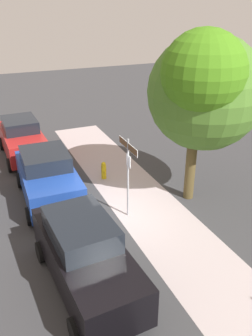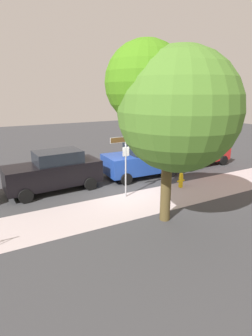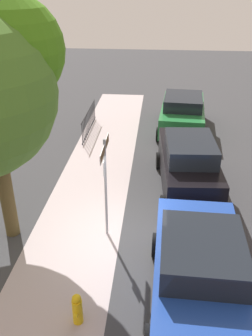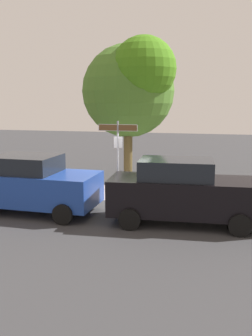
% 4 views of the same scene
% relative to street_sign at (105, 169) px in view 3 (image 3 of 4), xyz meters
% --- Properties ---
extents(ground_plane, '(60.00, 60.00, 0.00)m').
position_rel_street_sign_xyz_m(ground_plane, '(-0.07, -0.40, -2.12)').
color(ground_plane, '#38383A').
extents(sidewalk_strip, '(24.00, 2.60, 0.00)m').
position_rel_street_sign_xyz_m(sidewalk_strip, '(1.93, 0.90, -2.12)').
color(sidewalk_strip, '#B1A1A2').
rests_on(sidewalk_strip, ground_plane).
extents(street_sign, '(1.49, 0.07, 2.97)m').
position_rel_street_sign_xyz_m(street_sign, '(0.00, 0.00, 0.00)').
color(street_sign, '#9EA0A5').
rests_on(street_sign, ground_plane).
extents(car_blue, '(4.30, 2.24, 1.92)m').
position_rel_street_sign_xyz_m(car_blue, '(-2.31, -2.36, -1.15)').
color(car_blue, '#1C3D98').
rests_on(car_blue, ground_plane).
extents(car_black, '(4.64, 2.17, 1.98)m').
position_rel_street_sign_xyz_m(car_black, '(2.67, -2.41, -1.13)').
color(car_black, black).
rests_on(car_black, ground_plane).
extents(car_green, '(4.72, 2.43, 1.76)m').
position_rel_street_sign_xyz_m(car_green, '(8.26, -2.49, -1.22)').
color(car_green, '#227136').
rests_on(car_green, ground_plane).
extents(iron_fence, '(3.44, 0.04, 1.07)m').
position_rel_street_sign_xyz_m(iron_fence, '(7.62, 1.90, -1.56)').
color(iron_fence, black).
rests_on(iron_fence, ground_plane).
extents(fire_hydrant, '(0.42, 0.22, 0.78)m').
position_rel_street_sign_xyz_m(fire_hydrant, '(-3.10, 0.20, -1.73)').
color(fire_hydrant, yellow).
rests_on(fire_hydrant, ground_plane).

